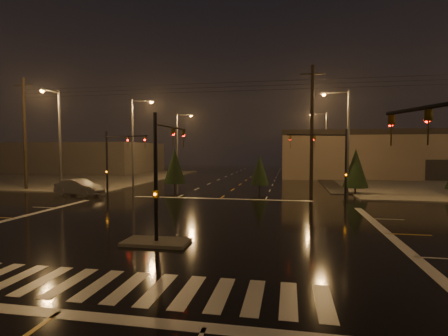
{
  "coord_description": "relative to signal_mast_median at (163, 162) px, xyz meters",
  "views": [
    {
      "loc": [
        5.98,
        -19.02,
        4.32
      ],
      "look_at": [
        1.34,
        5.8,
        3.0
      ],
      "focal_mm": 28.0,
      "sensor_mm": 36.0,
      "label": 1
    }
  ],
  "objects": [
    {
      "name": "signal_mast_median",
      "position": [
        0.0,
        0.0,
        0.0
      ],
      "size": [
        0.25,
        4.59,
        6.0
      ],
      "color": "black",
      "rests_on": "ground"
    },
    {
      "name": "streetlight_5",
      "position": [
        -16.0,
        14.26,
        2.05
      ],
      "size": [
        0.32,
        2.77,
        10.0
      ],
      "color": "#38383A",
      "rests_on": "ground"
    },
    {
      "name": "signal_mast_nw",
      "position": [
        -9.5,
        13.21,
        0.04
      ],
      "size": [
        4.84,
        1.86,
        6.0
      ],
      "color": "black",
      "rests_on": "ground"
    },
    {
      "name": "utility_pole_0",
      "position": [
        -22.0,
        17.07,
        2.38
      ],
      "size": [
        2.2,
        0.32,
        12.0
      ],
      "color": "black",
      "rests_on": "ground"
    },
    {
      "name": "signal_mast_ne",
      "position": [
        9.5,
        13.21,
        0.04
      ],
      "size": [
        4.84,
        1.86,
        6.0
      ],
      "color": "black",
      "rests_on": "ground"
    },
    {
      "name": "conifer_3",
      "position": [
        -6.16,
        20.01,
        -1.19
      ],
      "size": [
        2.39,
        2.39,
        4.43
      ],
      "color": "black",
      "rests_on": "ground"
    },
    {
      "name": "crosswalk",
      "position": [
        -0.0,
        -5.93,
        -3.75
      ],
      "size": [
        15.0,
        2.6,
        0.01
      ],
      "primitive_type": "cube",
      "color": "beige",
      "rests_on": "ground"
    },
    {
      "name": "ground",
      "position": [
        -0.0,
        3.07,
        -3.75
      ],
      "size": [
        140.0,
        140.0,
        0.0
      ],
      "primitive_type": "plane",
      "color": "black",
      "rests_on": "ground"
    },
    {
      "name": "sidewalk_nw",
      "position": [
        -30.0,
        33.07,
        -3.69
      ],
      "size": [
        36.0,
        36.0,
        0.12
      ],
      "primitive_type": "cube",
      "color": "#42403B",
      "rests_on": "ground"
    },
    {
      "name": "streetlight_4",
      "position": [
        11.18,
        39.07,
        2.05
      ],
      "size": [
        2.77,
        0.32,
        10.0
      ],
      "color": "#38383A",
      "rests_on": "ground"
    },
    {
      "name": "median_island",
      "position": [
        -0.0,
        -0.93,
        -3.68
      ],
      "size": [
        3.0,
        1.6,
        0.15
      ],
      "primitive_type": "cube",
      "color": "#42403B",
      "rests_on": "ground"
    },
    {
      "name": "conifer_0",
      "position": [
        12.28,
        19.34,
        -1.18
      ],
      "size": [
        2.4,
        2.4,
        4.45
      ],
      "color": "black",
      "rests_on": "ground"
    },
    {
      "name": "streetlight_3",
      "position": [
        11.18,
        19.07,
        2.05
      ],
      "size": [
        2.77,
        0.32,
        10.0
      ],
      "color": "#38383A",
      "rests_on": "ground"
    },
    {
      "name": "stop_bar_near",
      "position": [
        -0.0,
        -7.93,
        -3.75
      ],
      "size": [
        16.0,
        0.5,
        0.01
      ],
      "primitive_type": "cube",
      "color": "beige",
      "rests_on": "ground"
    },
    {
      "name": "conifer_4",
      "position": [
        3.0,
        19.89,
        -1.55
      ],
      "size": [
        1.93,
        1.93,
        3.72
      ],
      "color": "black",
      "rests_on": "ground"
    },
    {
      "name": "stop_bar_far",
      "position": [
        -0.0,
        14.07,
        -3.75
      ],
      "size": [
        16.0,
        0.5,
        0.01
      ],
      "primitive_type": "cube",
      "color": "beige",
      "rests_on": "ground"
    },
    {
      "name": "commercial_block",
      "position": [
        -35.0,
        45.07,
        -0.95
      ],
      "size": [
        30.0,
        18.0,
        5.6
      ],
      "primitive_type": "cube",
      "color": "#453F3D",
      "rests_on": "ground"
    },
    {
      "name": "car_crossing",
      "position": [
        -13.51,
        13.81,
        -2.97
      ],
      "size": [
        4.94,
        2.45,
        1.56
      ],
      "primitive_type": "imported",
      "rotation": [
        0.0,
        0.0,
        1.4
      ],
      "color": "#4F5156",
      "rests_on": "ground"
    },
    {
      "name": "utility_pole_1",
      "position": [
        8.0,
        17.07,
        2.38
      ],
      "size": [
        2.2,
        0.32,
        12.0
      ],
      "color": "black",
      "rests_on": "ground"
    },
    {
      "name": "streetlight_1",
      "position": [
        -11.18,
        21.07,
        2.05
      ],
      "size": [
        2.77,
        0.32,
        10.0
      ],
      "color": "#38383A",
      "rests_on": "ground"
    },
    {
      "name": "streetlight_2",
      "position": [
        -11.18,
        37.07,
        2.05
      ],
      "size": [
        2.77,
        0.32,
        10.0
      ],
      "color": "#38383A",
      "rests_on": "ground"
    }
  ]
}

